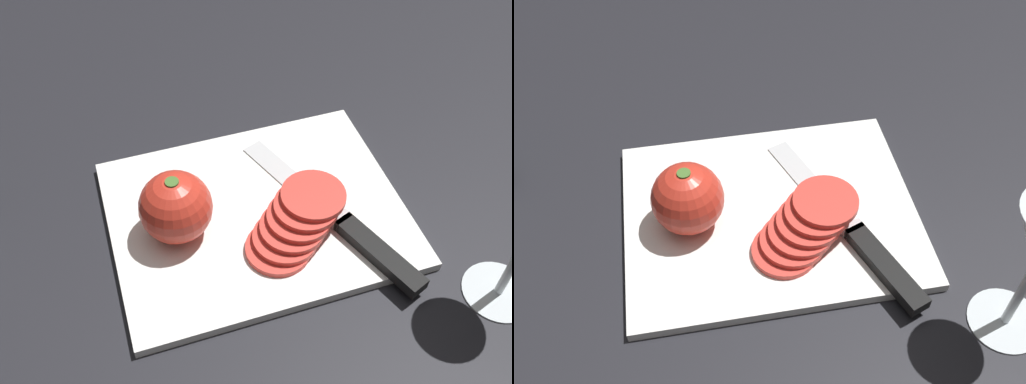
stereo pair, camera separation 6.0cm
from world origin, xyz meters
TOP-DOWN VIEW (x-y plane):
  - ground_plane at (0.00, 0.00)m, footprint 3.00×3.00m
  - cutting_board at (0.06, 0.00)m, footprint 0.33×0.26m
  - whole_tomato at (-0.03, 0.00)m, footprint 0.08×0.08m
  - knife at (0.16, -0.08)m, footprint 0.12×0.27m
  - tomato_slice_stack_near at (0.09, -0.04)m, footprint 0.12×0.10m

SIDE VIEW (x-z plane):
  - ground_plane at x=0.00m, z-range 0.00..0.00m
  - cutting_board at x=0.06m, z-range 0.00..0.01m
  - knife at x=0.16m, z-range 0.01..0.02m
  - tomato_slice_stack_near at x=0.09m, z-range 0.01..0.05m
  - whole_tomato at x=-0.03m, z-range 0.01..0.09m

